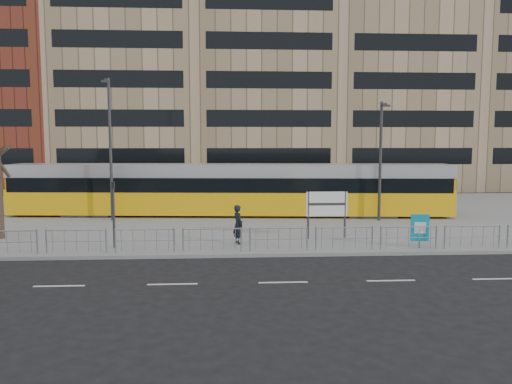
{
  "coord_description": "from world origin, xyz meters",
  "views": [
    {
      "loc": [
        0.0,
        -21.63,
        5.17
      ],
      "look_at": [
        1.59,
        6.0,
        2.28
      ],
      "focal_mm": 35.0,
      "sensor_mm": 36.0,
      "label": 1
    }
  ],
  "objects": [
    {
      "name": "pedestrian_barrier",
      "position": [
        2.0,
        0.5,
        0.98
      ],
      "size": [
        32.07,
        0.07,
        1.1
      ],
      "color": "#9A9DA2",
      "rests_on": "plaza"
    },
    {
      "name": "ad_panel",
      "position": [
        8.95,
        0.84,
        1.07
      ],
      "size": [
        0.84,
        0.19,
        1.58
      ],
      "rotation": [
        0.0,
        0.0,
        -0.15
      ],
      "color": "#2D2D30",
      "rests_on": "plaza"
    },
    {
      "name": "building_row",
      "position": [
        1.55,
        34.27,
        12.91
      ],
      "size": [
        70.4,
        18.4,
        31.2
      ],
      "color": "maroon",
      "rests_on": "ground"
    },
    {
      "name": "road_markings",
      "position": [
        1.0,
        -4.0,
        0.01
      ],
      "size": [
        62.0,
        0.12,
        0.01
      ],
      "primitive_type": "cube",
      "color": "white",
      "rests_on": "ground"
    },
    {
      "name": "lamp_post_west",
      "position": [
        -7.22,
        9.7,
        4.92
      ],
      "size": [
        0.45,
        1.04,
        8.78
      ],
      "color": "#2D2D30",
      "rests_on": "plaza"
    },
    {
      "name": "tram",
      "position": [
        0.12,
        11.44,
        1.87
      ],
      "size": [
        29.16,
        5.09,
        3.42
      ],
      "rotation": [
        0.0,
        0.0,
        -0.08
      ],
      "color": "#F0B00D",
      "rests_on": "plaza"
    },
    {
      "name": "kerb",
      "position": [
        0.0,
        0.05,
        0.07
      ],
      "size": [
        64.0,
        0.25,
        0.17
      ],
      "primitive_type": "cube",
      "color": "gray",
      "rests_on": "ground"
    },
    {
      "name": "lamp_post_east",
      "position": [
        9.46,
        8.71,
        4.19
      ],
      "size": [
        0.45,
        1.04,
        7.35
      ],
      "color": "#2D2D30",
      "rests_on": "plaza"
    },
    {
      "name": "plaza",
      "position": [
        0.0,
        12.0,
        0.07
      ],
      "size": [
        64.0,
        24.0,
        0.15
      ],
      "primitive_type": "cube",
      "color": "gray",
      "rests_on": "ground"
    },
    {
      "name": "ground",
      "position": [
        0.0,
        0.0,
        0.0
      ],
      "size": [
        120.0,
        120.0,
        0.0
      ],
      "primitive_type": "plane",
      "color": "black",
      "rests_on": "ground"
    },
    {
      "name": "pedestrian",
      "position": [
        0.5,
        2.22,
        1.1
      ],
      "size": [
        0.7,
        0.82,
        1.9
      ],
      "primitive_type": "imported",
      "rotation": [
        0.0,
        0.0,
        2.0
      ],
      "color": "black",
      "rests_on": "plaza"
    },
    {
      "name": "station_sign",
      "position": [
        5.03,
        3.22,
        1.82
      ],
      "size": [
        2.1,
        0.12,
        2.41
      ],
      "rotation": [
        0.0,
        0.0,
        -0.01
      ],
      "color": "#2D2D30",
      "rests_on": "plaza"
    },
    {
      "name": "traffic_light_west",
      "position": [
        -5.29,
        1.64,
        2.12
      ],
      "size": [
        0.21,
        0.23,
        3.1
      ],
      "rotation": [
        0.0,
        0.0,
        0.25
      ],
      "color": "#2D2D30",
      "rests_on": "plaza"
    }
  ]
}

